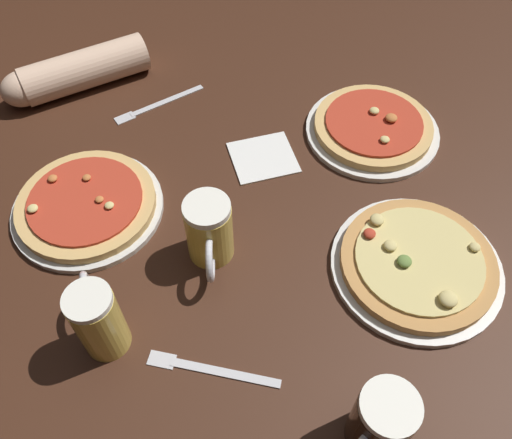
# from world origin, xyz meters

# --- Properties ---
(ground_plane) EXTENTS (2.40, 2.40, 0.03)m
(ground_plane) POSITION_xyz_m (0.00, 0.00, -0.01)
(ground_plane) COLOR #3D2114
(pizza_plate_near) EXTENTS (0.31, 0.31, 0.05)m
(pizza_plate_near) POSITION_xyz_m (0.18, -0.24, 0.02)
(pizza_plate_near) COLOR silver
(pizza_plate_near) RESTS_ON ground_plane
(pizza_plate_far) EXTENTS (0.29, 0.29, 0.05)m
(pizza_plate_far) POSITION_xyz_m (-0.25, 0.22, 0.02)
(pizza_plate_far) COLOR silver
(pizza_plate_far) RESTS_ON ground_plane
(pizza_plate_side) EXTENTS (0.29, 0.29, 0.05)m
(pizza_plate_side) POSITION_xyz_m (0.35, 0.06, 0.02)
(pizza_plate_side) COLOR silver
(pizza_plate_side) RESTS_ON ground_plane
(beer_mug_dark) EXTENTS (0.07, 0.13, 0.15)m
(beer_mug_dark) POSITION_xyz_m (-0.33, -0.05, 0.07)
(beer_mug_dark) COLOR gold
(beer_mug_dark) RESTS_ON ground_plane
(beer_mug_amber) EXTENTS (0.10, 0.12, 0.13)m
(beer_mug_amber) POSITION_xyz_m (-0.10, -0.01, 0.07)
(beer_mug_amber) COLOR gold
(beer_mug_amber) RESTS_ON ground_plane
(beer_mug_pale) EXTENTS (0.14, 0.08, 0.14)m
(beer_mug_pale) POSITION_xyz_m (-0.08, -0.41, 0.07)
(beer_mug_pale) COLOR black
(beer_mug_pale) RESTS_ON ground_plane
(napkin_folded) EXTENTS (0.16, 0.16, 0.01)m
(napkin_folded) POSITION_xyz_m (0.11, 0.14, 0.00)
(napkin_folded) COLOR white
(napkin_folded) RESTS_ON ground_plane
(fork_left) EXTENTS (0.22, 0.03, 0.01)m
(fork_left) POSITION_xyz_m (0.01, 0.41, 0.00)
(fork_left) COLOR silver
(fork_left) RESTS_ON ground_plane
(fork_spare) EXTENTS (0.16, 0.17, 0.01)m
(fork_spare) POSITION_xyz_m (-0.22, -0.19, 0.00)
(fork_spare) COLOR silver
(fork_spare) RESTS_ON ground_plane
(diner_arm) EXTENTS (0.34, 0.12, 0.09)m
(diner_arm) POSITION_xyz_m (-0.12, 0.57, 0.04)
(diner_arm) COLOR beige
(diner_arm) RESTS_ON ground_plane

